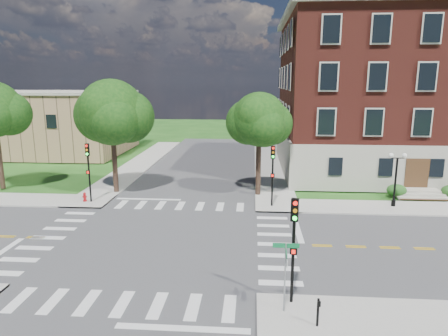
# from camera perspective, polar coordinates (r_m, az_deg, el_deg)

# --- Properties ---
(ground) EXTENTS (160.00, 160.00, 0.00)m
(ground) POSITION_cam_1_polar(r_m,az_deg,el_deg) (25.58, -9.21, -10.29)
(ground) COLOR #1B4C15
(ground) RESTS_ON ground
(road_ew) EXTENTS (90.00, 12.00, 0.01)m
(road_ew) POSITION_cam_1_polar(r_m,az_deg,el_deg) (25.58, -9.21, -10.28)
(road_ew) COLOR #3D3D3F
(road_ew) RESTS_ON ground
(road_ns) EXTENTS (12.00, 90.00, 0.01)m
(road_ns) POSITION_cam_1_polar(r_m,az_deg,el_deg) (25.58, -9.21, -10.27)
(road_ns) COLOR #3D3D3F
(road_ns) RESTS_ON ground
(sidewalk_ne) EXTENTS (34.00, 34.00, 0.12)m
(sidewalk_ne) POSITION_cam_1_polar(r_m,az_deg,el_deg) (40.69, 17.79, -2.08)
(sidewalk_ne) COLOR #9E9B93
(sidewalk_ne) RESTS_ON ground
(sidewalk_nw) EXTENTS (34.00, 34.00, 0.12)m
(sidewalk_nw) POSITION_cam_1_polar(r_m,az_deg,el_deg) (44.80, -24.03, -1.28)
(sidewalk_nw) COLOR #9E9B93
(sidewalk_nw) RESTS_ON ground
(crosswalk_east) EXTENTS (2.20, 10.20, 0.02)m
(crosswalk_east) POSITION_cam_1_polar(r_m,az_deg,el_deg) (24.98, 7.38, -10.80)
(crosswalk_east) COLOR silver
(crosswalk_east) RESTS_ON ground
(stop_bar_east) EXTENTS (0.40, 5.50, 0.00)m
(stop_bar_east) POSITION_cam_1_polar(r_m,az_deg,el_deg) (27.89, 10.37, -8.38)
(stop_bar_east) COLOR silver
(stop_bar_east) RESTS_ON ground
(main_building) EXTENTS (30.60, 22.40, 16.50)m
(main_building) POSITION_cam_1_polar(r_m,az_deg,el_deg) (48.54, 26.69, 9.35)
(main_building) COLOR #ADA998
(main_building) RESTS_ON ground
(secondary_building) EXTENTS (20.40, 15.40, 8.30)m
(secondary_building) POSITION_cam_1_polar(r_m,az_deg,el_deg) (60.01, -23.48, 6.06)
(secondary_building) COLOR #A5845B
(secondary_building) RESTS_ON ground
(tree_c) EXTENTS (5.67, 5.67, 9.86)m
(tree_c) POSITION_cam_1_polar(r_m,az_deg,el_deg) (35.77, -15.74, 7.62)
(tree_c) COLOR black
(tree_c) RESTS_ON ground
(tree_d) EXTENTS (4.56, 4.56, 8.78)m
(tree_d) POSITION_cam_1_polar(r_m,az_deg,el_deg) (33.76, 5.05, 6.87)
(tree_d) COLOR black
(tree_d) RESTS_ON ground
(traffic_signal_se) EXTENTS (0.37, 0.43, 4.80)m
(traffic_signal_se) POSITION_cam_1_polar(r_m,az_deg,el_deg) (17.67, 9.94, -9.73)
(traffic_signal_se) COLOR black
(traffic_signal_se) RESTS_ON ground
(traffic_signal_ne) EXTENTS (0.37, 0.43, 4.80)m
(traffic_signal_ne) POSITION_cam_1_polar(r_m,az_deg,el_deg) (31.12, 6.97, 0.02)
(traffic_signal_ne) COLOR black
(traffic_signal_ne) RESTS_ON ground
(traffic_signal_nw) EXTENTS (0.36, 0.42, 4.80)m
(traffic_signal_nw) POSITION_cam_1_polar(r_m,az_deg,el_deg) (33.79, -18.80, 0.43)
(traffic_signal_nw) COLOR black
(traffic_signal_nw) RESTS_ON ground
(twin_lamp_west) EXTENTS (1.36, 0.36, 4.23)m
(twin_lamp_west) POSITION_cam_1_polar(r_m,az_deg,el_deg) (33.74, 23.34, -1.10)
(twin_lamp_west) COLOR black
(twin_lamp_west) RESTS_ON ground
(street_sign_pole) EXTENTS (1.10, 1.10, 3.10)m
(street_sign_pole) POSITION_cam_1_polar(r_m,az_deg,el_deg) (17.30, 8.79, -13.36)
(street_sign_pole) COLOR gray
(street_sign_pole) RESTS_ON ground
(push_button_post) EXTENTS (0.14, 0.21, 1.20)m
(push_button_post) POSITION_cam_1_polar(r_m,az_deg,el_deg) (17.30, 13.28, -19.26)
(push_button_post) COLOR black
(push_button_post) RESTS_ON ground
(fire_hydrant) EXTENTS (0.35, 0.35, 0.75)m
(fire_hydrant) POSITION_cam_1_polar(r_m,az_deg,el_deg) (34.68, -19.28, -3.95)
(fire_hydrant) COLOR #9C0C0F
(fire_hydrant) RESTS_ON ground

